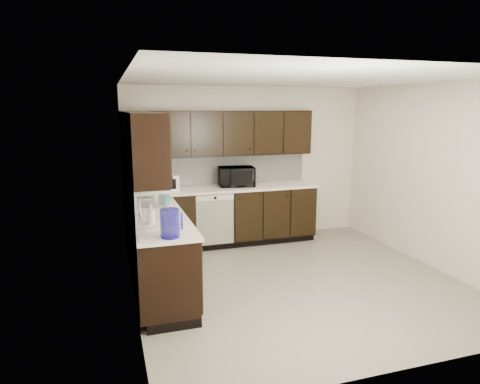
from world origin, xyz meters
name	(u,v)px	position (x,y,z in m)	size (l,w,h in m)	color
floor	(296,281)	(0.00, 0.00, 0.00)	(4.00, 4.00, 0.00)	gray
ceiling	(301,78)	(0.00, 0.00, 2.50)	(4.00, 4.00, 0.00)	white
wall_back	(247,164)	(0.00, 2.00, 1.25)	(4.00, 0.02, 2.50)	beige
wall_left	(130,194)	(-2.00, 0.00, 1.25)	(0.02, 4.00, 2.50)	beige
wall_right	(433,176)	(2.00, 0.00, 1.25)	(0.02, 4.00, 2.50)	beige
wall_front	(408,227)	(0.00, -2.00, 1.25)	(4.00, 0.02, 2.50)	beige
lower_cabinets	(200,232)	(-1.01, 1.11, 0.41)	(3.00, 2.80, 0.90)	black
countertop	(199,198)	(-1.01, 1.11, 0.92)	(3.03, 2.83, 0.04)	silver
backsplash	(181,178)	(-1.22, 1.32, 1.18)	(3.00, 2.80, 0.48)	silver
upper_cabinets	(189,137)	(-1.10, 1.20, 1.77)	(3.00, 2.80, 0.70)	black
dishwasher	(215,217)	(-0.70, 1.41, 0.55)	(0.58, 0.04, 0.78)	beige
sink	(161,225)	(-1.68, -0.01, 0.88)	(0.54, 0.82, 0.42)	beige
microwave	(236,177)	(-0.27, 1.72, 1.09)	(0.55, 0.37, 0.31)	black
soap_bottle_a	(178,216)	(-1.52, -0.24, 1.03)	(0.08, 0.08, 0.17)	gray
soap_bottle_b	(151,215)	(-1.80, -0.22, 1.06)	(0.09, 0.09, 0.24)	gray
toaster_oven	(165,183)	(-1.40, 1.69, 1.06)	(0.37, 0.28, 0.23)	silver
storage_bin	(150,198)	(-1.72, 0.76, 1.03)	(0.46, 0.34, 0.18)	silver
blue_pitcher	(170,223)	(-1.67, -0.70, 1.08)	(0.19, 0.19, 0.28)	#140E86
teal_tumbler	(166,198)	(-1.52, 0.71, 1.03)	(0.08, 0.08, 0.18)	#0D9094
paper_towel_roll	(163,192)	(-1.54, 0.85, 1.08)	(0.12, 0.12, 0.28)	silver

